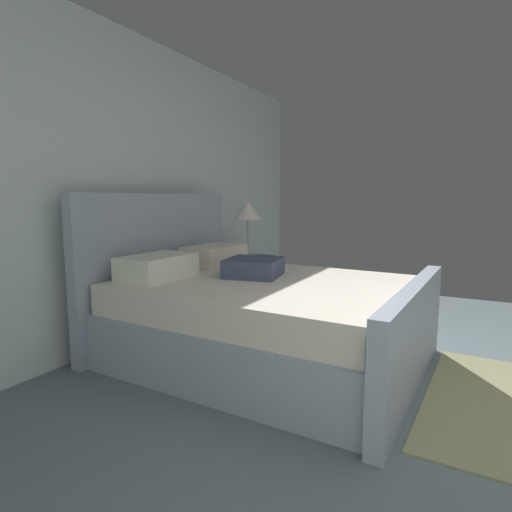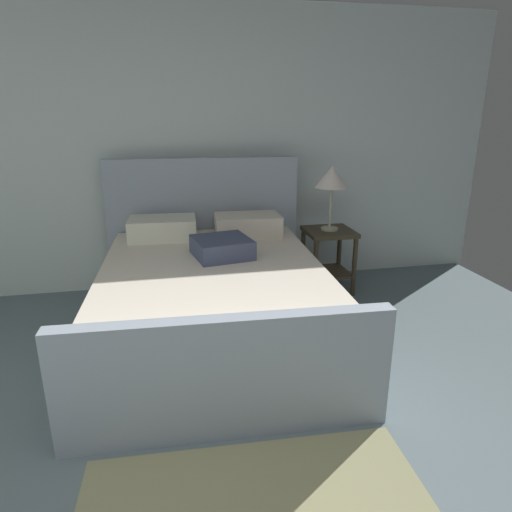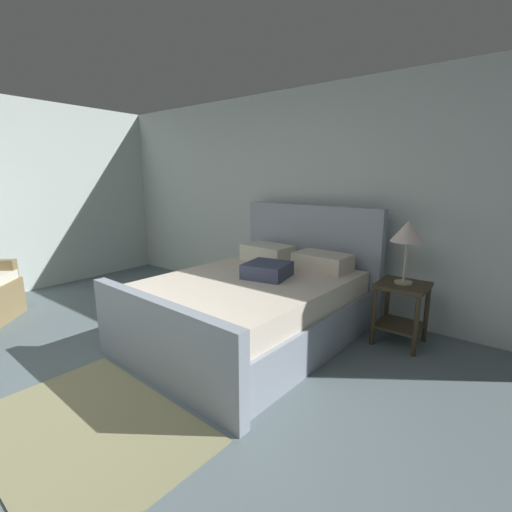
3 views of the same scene
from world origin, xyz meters
The scene contains 4 objects.
wall_back centered at (0.00, 3.41, 1.30)m, with size 6.46×0.12×2.60m, color silver.
bed centered at (0.25, 2.16, 0.35)m, with size 1.84×2.29×1.26m.
nightstand_right centered at (1.44, 2.90, 0.40)m, with size 0.44×0.44×0.60m.
table_lamp_right centered at (1.44, 2.90, 1.08)m, with size 0.30×0.30×0.59m.
Camera 2 is at (-0.06, -0.97, 1.66)m, focal length 31.66 mm.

